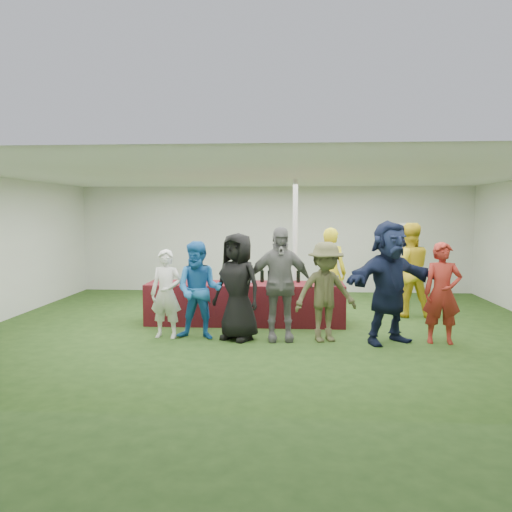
# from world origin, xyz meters

# --- Properties ---
(ground) EXTENTS (60.00, 60.00, 0.00)m
(ground) POSITION_xyz_m (0.00, 0.00, 0.00)
(ground) COLOR #284719
(ground) RESTS_ON ground
(tent) EXTENTS (10.00, 10.00, 10.00)m
(tent) POSITION_xyz_m (0.50, 1.20, 1.35)
(tent) COLOR white
(tent) RESTS_ON ground
(serving_table) EXTENTS (3.60, 0.80, 0.75)m
(serving_table) POSITION_xyz_m (-0.42, 0.22, 0.38)
(serving_table) COLOR maroon
(serving_table) RESTS_ON ground
(wine_bottles) EXTENTS (0.74, 0.12, 0.32)m
(wine_bottles) POSITION_xyz_m (0.20, 0.35, 0.87)
(wine_bottles) COLOR black
(wine_bottles) RESTS_ON serving_table
(wine_glasses) EXTENTS (2.82, 0.12, 0.16)m
(wine_glasses) POSITION_xyz_m (-0.90, -0.03, 0.86)
(wine_glasses) COLOR silver
(wine_glasses) RESTS_ON serving_table
(water_bottle) EXTENTS (0.07, 0.07, 0.23)m
(water_bottle) POSITION_xyz_m (-0.31, 0.30, 0.85)
(water_bottle) COLOR silver
(water_bottle) RESTS_ON serving_table
(bar_towel) EXTENTS (0.25, 0.18, 0.03)m
(bar_towel) POSITION_xyz_m (1.16, 0.27, 0.77)
(bar_towel) COLOR white
(bar_towel) RESTS_ON serving_table
(dump_bucket) EXTENTS (0.26, 0.26, 0.18)m
(dump_bucket) POSITION_xyz_m (1.13, 0.00, 0.84)
(dump_bucket) COLOR slate
(dump_bucket) RESTS_ON serving_table
(wine_list_sign) EXTENTS (0.50, 0.03, 1.80)m
(wine_list_sign) POSITION_xyz_m (2.76, 2.40, 1.32)
(wine_list_sign) COLOR slate
(wine_list_sign) RESTS_ON ground
(staff_pourer) EXTENTS (0.75, 0.64, 1.76)m
(staff_pourer) POSITION_xyz_m (1.18, 0.89, 0.88)
(staff_pourer) COLOR yellow
(staff_pourer) RESTS_ON ground
(staff_back) EXTENTS (0.94, 0.75, 1.84)m
(staff_back) POSITION_xyz_m (2.72, 1.07, 0.92)
(staff_back) COLOR gold
(staff_back) RESTS_ON ground
(customer_0) EXTENTS (0.57, 0.41, 1.45)m
(customer_0) POSITION_xyz_m (-1.61, -0.90, 0.72)
(customer_0) COLOR white
(customer_0) RESTS_ON ground
(customer_1) EXTENTS (0.82, 0.66, 1.58)m
(customer_1) POSITION_xyz_m (-1.07, -0.94, 0.79)
(customer_1) COLOR blue
(customer_1) RESTS_ON ground
(customer_2) EXTENTS (1.00, 0.88, 1.72)m
(customer_2) POSITION_xyz_m (-0.44, -0.94, 0.86)
(customer_2) COLOR black
(customer_2) RESTS_ON ground
(customer_3) EXTENTS (1.11, 0.55, 1.82)m
(customer_3) POSITION_xyz_m (0.22, -0.94, 0.91)
(customer_3) COLOR slate
(customer_3) RESTS_ON ground
(customer_4) EXTENTS (1.16, 0.88, 1.58)m
(customer_4) POSITION_xyz_m (0.96, -0.97, 0.79)
(customer_4) COLOR brown
(customer_4) RESTS_ON ground
(customer_5) EXTENTS (1.84, 1.35, 1.92)m
(customer_5) POSITION_xyz_m (1.94, -1.00, 0.96)
(customer_5) COLOR #131C38
(customer_5) RESTS_ON ground
(customer_6) EXTENTS (0.61, 0.43, 1.58)m
(customer_6) POSITION_xyz_m (2.76, -0.96, 0.79)
(customer_6) COLOR maroon
(customer_6) RESTS_ON ground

